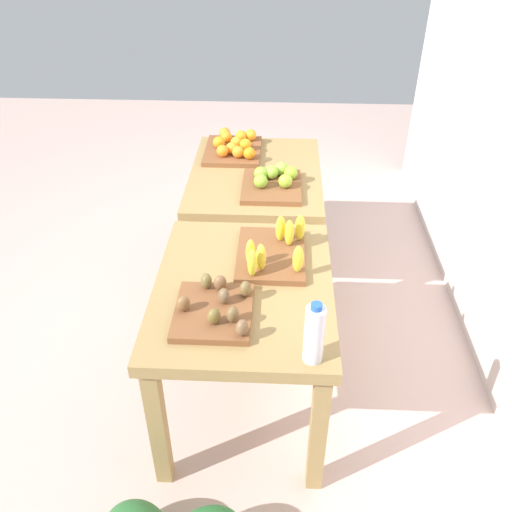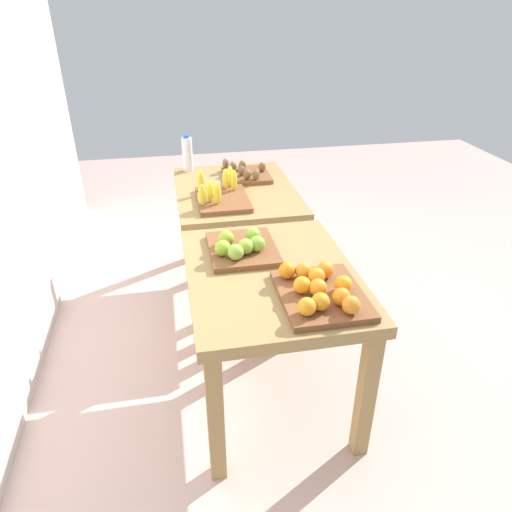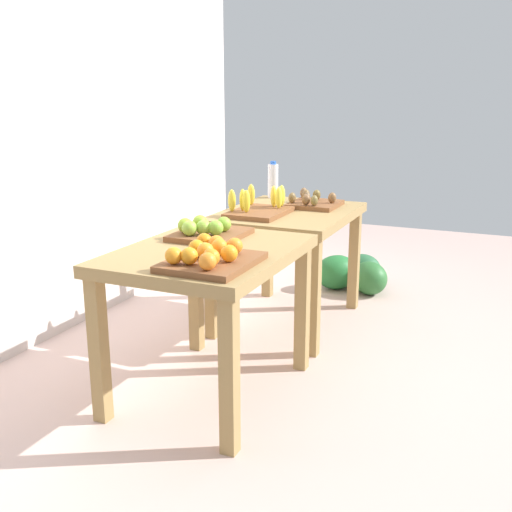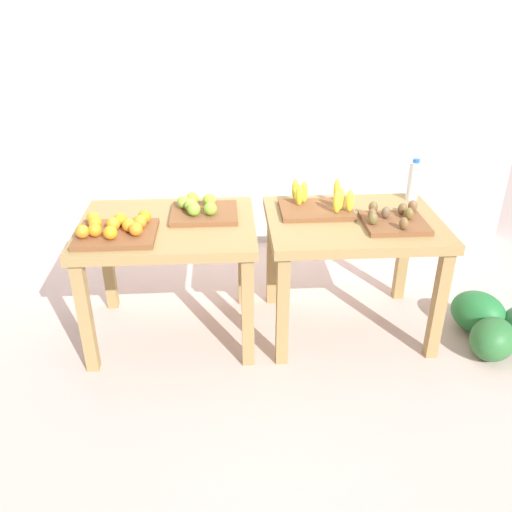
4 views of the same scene
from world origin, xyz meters
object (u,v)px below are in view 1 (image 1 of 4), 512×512
object	(u,v)px
water_bottle	(314,334)
display_table_left	(256,188)
kiwi_bin	(216,309)
banana_crate	(273,252)
apple_bin	(273,182)
display_table_right	(244,304)
orange_bin	(234,147)

from	to	relation	value
water_bottle	display_table_left	bearing A→B (deg)	-169.44
display_table_left	kiwi_bin	size ratio (longest dim) A/B	2.89
banana_crate	apple_bin	bearing A→B (deg)	-178.88
banana_crate	kiwi_bin	size ratio (longest dim) A/B	1.22
display_table_right	kiwi_bin	distance (m)	0.27
water_bottle	kiwi_bin	bearing A→B (deg)	-120.85
display_table_right	apple_bin	distance (m)	0.94
display_table_left	banana_crate	bearing A→B (deg)	7.75
display_table_left	kiwi_bin	bearing A→B (deg)	-4.37
display_table_left	apple_bin	world-z (taller)	apple_bin
orange_bin	banana_crate	world-z (taller)	banana_crate
apple_bin	water_bottle	distance (m)	1.38
display_table_right	kiwi_bin	xyz separation A→B (m)	(0.21, -0.10, 0.15)
orange_bin	banana_crate	bearing A→B (deg)	13.28
display_table_right	orange_bin	bearing A→B (deg)	-173.62
orange_bin	display_table_right	bearing A→B (deg)	6.38
apple_bin	kiwi_bin	world-z (taller)	apple_bin
orange_bin	banana_crate	distance (m)	1.22
display_table_right	banana_crate	xyz separation A→B (m)	(-0.20, 0.13, 0.16)
display_table_left	apple_bin	size ratio (longest dim) A/B	2.60
orange_bin	water_bottle	world-z (taller)	water_bottle
display_table_right	water_bottle	size ratio (longest dim) A/B	3.86
banana_crate	kiwi_bin	world-z (taller)	banana_crate
orange_bin	banana_crate	size ratio (longest dim) A/B	1.00
banana_crate	water_bottle	world-z (taller)	water_bottle
display_table_right	banana_crate	size ratio (longest dim) A/B	2.36
kiwi_bin	water_bottle	distance (m)	0.47
orange_bin	kiwi_bin	bearing A→B (deg)	1.93
water_bottle	apple_bin	bearing A→B (deg)	-172.47
display_table_left	display_table_right	bearing A→B (deg)	0.00
kiwi_bin	water_bottle	xyz separation A→B (m)	(0.23, 0.39, 0.10)
apple_bin	water_bottle	size ratio (longest dim) A/B	1.48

